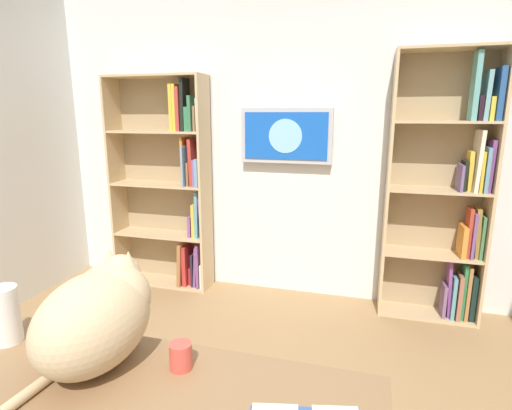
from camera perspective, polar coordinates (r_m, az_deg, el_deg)
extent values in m
cube|color=silver|center=(3.59, 4.94, 8.31)|extent=(4.52, 0.06, 2.70)
cube|color=tan|center=(3.49, 30.34, 1.50)|extent=(0.02, 0.28, 2.10)
cube|color=tan|center=(3.38, 18.17, 2.31)|extent=(0.02, 0.28, 2.10)
cube|color=tan|center=(3.55, 24.05, 2.30)|extent=(0.76, 0.01, 2.10)
cube|color=tan|center=(3.74, 22.85, -13.94)|extent=(0.72, 0.27, 0.02)
cube|color=tan|center=(3.54, 23.58, -6.37)|extent=(0.72, 0.27, 0.02)
cube|color=tan|center=(3.42, 24.36, 1.91)|extent=(0.72, 0.27, 0.02)
cube|color=tan|center=(3.37, 25.18, 10.62)|extent=(0.72, 0.27, 0.02)
cube|color=tan|center=(3.40, 26.06, 19.38)|extent=(0.72, 0.27, 0.02)
cube|color=black|center=(3.72, 28.24, -11.31)|extent=(0.04, 0.18, 0.37)
cube|color=#A5703D|center=(3.69, 27.67, -10.75)|extent=(0.03, 0.20, 0.45)
cube|color=#2F7D47|center=(3.68, 27.27, -10.71)|extent=(0.03, 0.15, 0.46)
cube|color=#9E6149|center=(3.68, 26.73, -11.38)|extent=(0.03, 0.20, 0.37)
cube|color=#5B97A2|center=(3.69, 26.07, -11.47)|extent=(0.03, 0.19, 0.35)
cube|color=#824289|center=(3.66, 25.66, -10.53)|extent=(0.05, 0.14, 0.47)
cube|color=slate|center=(3.69, 25.03, -12.00)|extent=(0.02, 0.18, 0.27)
cube|color=#44784A|center=(3.54, 29.28, -3.96)|extent=(0.02, 0.15, 0.33)
cube|color=olive|center=(3.54, 28.82, -3.44)|extent=(0.05, 0.14, 0.39)
cube|color=#724A89|center=(3.53, 28.32, -3.74)|extent=(0.02, 0.17, 0.36)
cube|color=#B13D29|center=(3.53, 27.87, -3.41)|extent=(0.03, 0.16, 0.39)
cube|color=orange|center=(3.54, 27.21, -4.49)|extent=(0.04, 0.23, 0.25)
cube|color=#794180|center=(3.46, 30.14, 4.83)|extent=(0.03, 0.19, 0.38)
cube|color=#5D8DA6|center=(3.44, 29.67, 4.43)|extent=(0.02, 0.23, 0.33)
cube|color=gold|center=(3.44, 29.16, 4.21)|extent=(0.02, 0.20, 0.30)
cube|color=beige|center=(3.43, 28.83, 5.52)|extent=(0.04, 0.23, 0.46)
cube|color=gold|center=(3.44, 28.04, 4.29)|extent=(0.04, 0.13, 0.30)
cube|color=black|center=(3.44, 27.38, 3.76)|extent=(0.02, 0.17, 0.23)
cube|color=slate|center=(3.42, 26.96, 3.52)|extent=(0.02, 0.22, 0.20)
cube|color=#275089|center=(3.43, 31.10, 13.30)|extent=(0.04, 0.22, 0.37)
cube|color=gold|center=(3.43, 30.21, 11.72)|extent=(0.03, 0.20, 0.17)
cube|color=#70A3A7|center=(3.42, 29.78, 13.29)|extent=(0.04, 0.20, 0.35)
cube|color=black|center=(3.41, 29.03, 11.93)|extent=(0.03, 0.19, 0.18)
cube|color=#5FA39E|center=(3.39, 28.66, 14.55)|extent=(0.04, 0.16, 0.48)
cube|color=tan|center=(3.67, -7.19, 2.58)|extent=(0.02, 0.28, 1.97)
cube|color=tan|center=(4.11, -19.06, 3.07)|extent=(0.02, 0.28, 1.97)
cube|color=tan|center=(3.99, -12.53, 3.18)|extent=(0.94, 0.01, 1.97)
cube|color=tan|center=(4.15, -12.75, -10.49)|extent=(0.89, 0.27, 0.02)
cube|color=tan|center=(3.98, -13.10, -4.05)|extent=(0.89, 0.27, 0.02)
cube|color=tan|center=(3.87, -13.46, 2.86)|extent=(0.89, 0.27, 0.02)
cube|color=tan|center=(3.82, -13.84, 10.05)|extent=(0.89, 0.27, 0.02)
cube|color=tan|center=(3.83, -14.25, 17.33)|extent=(0.89, 0.27, 0.02)
cube|color=beige|center=(3.93, -7.22, -9.59)|extent=(0.02, 0.24, 0.24)
cube|color=#7B437B|center=(3.91, -7.72, -8.28)|extent=(0.03, 0.24, 0.42)
cube|color=#744D88|center=(3.91, -8.32, -8.55)|extent=(0.04, 0.14, 0.39)
cube|color=#271B2A|center=(3.94, -8.72, -8.97)|extent=(0.02, 0.15, 0.32)
cube|color=#B42824|center=(3.99, -9.00, -9.81)|extent=(0.03, 0.13, 0.17)
cube|color=#BD302D|center=(3.96, -9.67, -8.31)|extent=(0.04, 0.19, 0.39)
cube|color=#A06438|center=(3.96, -10.28, -8.13)|extent=(0.05, 0.22, 0.41)
cube|color=#744A8F|center=(3.75, -7.54, -1.38)|extent=(0.05, 0.13, 0.42)
cube|color=#5B9AAB|center=(3.75, -8.13, -1.30)|extent=(0.04, 0.15, 0.43)
cube|color=gold|center=(3.77, -8.61, -2.17)|extent=(0.03, 0.13, 0.31)
cube|color=#864B8B|center=(3.82, -9.02, -2.88)|extent=(0.03, 0.17, 0.20)
cube|color=#6790B3|center=(3.65, -7.87, 4.65)|extent=(0.03, 0.23, 0.25)
cube|color=#83558B|center=(3.67, -8.34, 4.60)|extent=(0.02, 0.20, 0.24)
cube|color=#BA352C|center=(3.67, -8.87, 6.03)|extent=(0.04, 0.17, 0.42)
cube|color=#8F603E|center=(3.69, -9.30, 4.39)|extent=(0.02, 0.15, 0.21)
cube|color=#6D94B2|center=(3.70, -9.72, 5.53)|extent=(0.02, 0.24, 0.36)
cube|color=orange|center=(3.73, -9.92, 6.16)|extent=(0.02, 0.19, 0.43)
cube|color=beige|center=(3.63, -7.93, 12.54)|extent=(0.03, 0.17, 0.28)
cube|color=olive|center=(3.65, -8.29, 12.03)|extent=(0.02, 0.18, 0.22)
cube|color=#386D4A|center=(3.66, -8.80, 12.70)|extent=(0.03, 0.23, 0.30)
cube|color=#317B4B|center=(3.68, -9.33, 11.94)|extent=(0.03, 0.20, 0.21)
cube|color=black|center=(3.67, -10.08, 13.81)|extent=(0.04, 0.15, 0.45)
cube|color=#AE3C31|center=(3.69, -10.65, 13.21)|extent=(0.03, 0.17, 0.38)
cube|color=gold|center=(3.72, -11.07, 13.37)|extent=(0.03, 0.17, 0.40)
cube|color=gold|center=(3.72, -11.65, 13.35)|extent=(0.03, 0.13, 0.40)
cube|color=#B7B7BC|center=(3.51, 4.31, 9.76)|extent=(0.79, 0.06, 0.47)
cube|color=blue|center=(3.48, 4.20, 9.74)|extent=(0.72, 0.01, 0.40)
cylinder|color=#8CCCEA|center=(3.47, 4.18, 9.73)|extent=(0.29, 0.00, 0.29)
cube|color=olive|center=(1.51, -15.57, -24.06)|extent=(1.58, 0.55, 0.03)
cube|color=olive|center=(2.28, -29.30, -22.86)|extent=(0.06, 0.06, 0.72)
ellipsoid|color=#D1B284|center=(1.57, -21.98, -15.09)|extent=(0.34, 0.49, 0.34)
ellipsoid|color=#D1B284|center=(1.63, -19.72, -12.18)|extent=(0.29, 0.27, 0.25)
sphere|color=#D1B284|center=(1.65, -18.67, -9.23)|extent=(0.15, 0.15, 0.15)
cone|color=#D1B284|center=(1.61, -17.59, -7.59)|extent=(0.07, 0.07, 0.08)
cone|color=#D1B284|center=(1.65, -20.00, -7.21)|extent=(0.07, 0.07, 0.08)
cone|color=beige|center=(1.61, -17.70, -7.83)|extent=(0.04, 0.04, 0.06)
cone|color=beige|center=(1.65, -20.11, -7.44)|extent=(0.04, 0.04, 0.06)
cylinder|color=#D1B284|center=(1.58, -29.56, -22.14)|extent=(0.06, 0.34, 0.04)
cylinder|color=white|center=(1.90, -32.08, -13.09)|extent=(0.11, 0.11, 0.23)
cylinder|color=#D84C3F|center=(1.53, -10.63, -20.31)|extent=(0.08, 0.08, 0.10)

